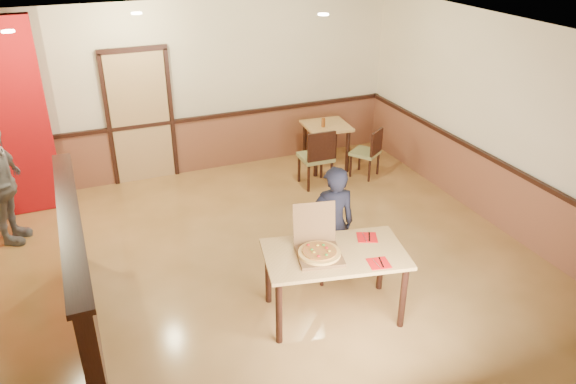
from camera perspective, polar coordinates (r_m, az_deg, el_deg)
name	(u,v)px	position (r m, az deg, el deg)	size (l,w,h in m)	color
floor	(265,281)	(6.80, -2.32, -9.04)	(7.00, 7.00, 0.00)	tan
ceiling	(260,45)	(5.64, -2.85, 14.70)	(7.00, 7.00, 0.00)	black
wall_back	(188,90)	(9.26, -10.13, 10.18)	(7.00, 7.00, 0.00)	#F3E2BE
wall_right	(516,132)	(7.89, 22.19, 5.67)	(7.00, 7.00, 0.00)	#F3E2BE
wainscot_back	(193,146)	(9.54, -9.63, 4.66)	(7.00, 0.04, 0.90)	brown
chair_rail_back	(191,119)	(9.36, -9.82, 7.28)	(7.00, 0.06, 0.06)	black
wainscot_right	(502,197)	(8.23, 20.92, -0.52)	(0.04, 7.00, 0.90)	brown
chair_rail_right	(507,166)	(8.03, 21.35, 2.45)	(0.06, 7.00, 0.06)	black
back_door	(140,118)	(9.20, -14.77, 7.31)	(0.90, 0.06, 2.10)	tan
booth_partition	(81,277)	(5.96, -20.28, -8.07)	(0.20, 3.10, 1.44)	black
spot_a	(8,31)	(7.12, -26.56, 14.39)	(0.14, 0.14, 0.02)	beige
spot_b	(137,13)	(7.86, -15.13, 17.13)	(0.14, 0.14, 0.02)	beige
spot_c	(323,14)	(7.54, 3.61, 17.57)	(0.14, 0.14, 0.02)	beige
main_table	(335,261)	(5.94, 4.75, -7.03)	(1.61, 1.12, 0.79)	tan
diner_chair	(328,237)	(6.73, 4.04, -4.60)	(0.44, 0.44, 0.88)	olive
side_chair_left	(317,156)	(8.82, 3.00, 3.70)	(0.49, 0.49, 0.97)	olive
side_chair_right	(369,151)	(9.28, 8.20, 4.15)	(0.57, 0.57, 0.83)	olive
side_table	(326,135)	(9.50, 3.90, 5.84)	(0.78, 0.78, 0.78)	tan
diner	(332,225)	(6.48, 4.54, -3.35)	(0.54, 0.35, 1.47)	black
passerby	(1,186)	(8.07, -27.14, 0.56)	(0.96, 0.40, 1.63)	gray
pizza_box	(318,249)	(5.81, 3.11, -5.83)	(0.55, 0.62, 0.48)	brown
pizza	(319,253)	(5.78, 3.21, -6.20)	(0.44, 0.44, 0.03)	#DCA950
napkin_near	(379,263)	(5.77, 9.20, -7.15)	(0.24, 0.24, 0.01)	red
napkin_far	(367,237)	(6.17, 8.03, -4.59)	(0.28, 0.28, 0.01)	red
condiment	(323,122)	(9.31, 3.61, 7.09)	(0.06, 0.06, 0.16)	brown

